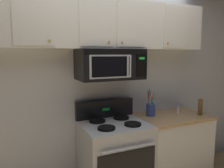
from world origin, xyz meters
TOP-DOWN VIEW (x-y plane):
  - back_wall at (0.00, 0.79)m, footprint 5.20×0.10m
  - stove_range at (0.00, 0.42)m, footprint 0.76×0.69m
  - over_range_microwave at (-0.00, 0.54)m, footprint 0.76×0.43m
  - upper_cabinets at (-0.00, 0.57)m, footprint 2.50×0.36m
  - counter_segment at (0.84, 0.43)m, footprint 0.93×0.65m
  - utensil_crock_blue at (0.56, 0.52)m, footprint 0.11×0.11m
  - salt_shaker at (0.98, 0.48)m, footprint 0.04×0.04m
  - pepper_mill at (1.17, 0.28)m, footprint 0.06×0.06m

SIDE VIEW (x-z plane):
  - counter_segment at x=0.84m, z-range 0.00..0.90m
  - stove_range at x=0.00m, z-range -0.09..1.03m
  - salt_shaker at x=0.98m, z-range 0.90..1.00m
  - utensil_crock_blue at x=0.56m, z-range 0.80..1.20m
  - pepper_mill at x=1.17m, z-range 0.90..1.11m
  - back_wall at x=0.00m, z-range 0.00..2.70m
  - over_range_microwave at x=0.00m, z-range 1.40..1.75m
  - upper_cabinets at x=0.00m, z-range 1.75..2.30m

